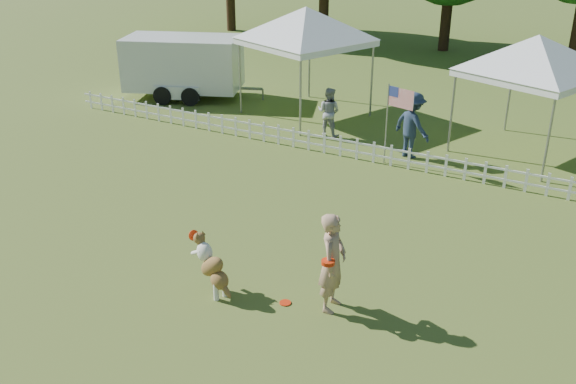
% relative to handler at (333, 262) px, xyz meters
% --- Properties ---
extents(ground, '(120.00, 120.00, 0.00)m').
position_rel_handler_xyz_m(ground, '(-1.76, -0.20, -0.91)').
color(ground, '#496620').
rests_on(ground, ground).
extents(picket_fence, '(22.00, 0.08, 0.60)m').
position_rel_handler_xyz_m(picket_fence, '(-1.76, 6.80, -0.61)').
color(picket_fence, white).
rests_on(picket_fence, ground).
extents(handler, '(0.51, 0.71, 1.81)m').
position_rel_handler_xyz_m(handler, '(0.00, 0.00, 0.00)').
color(handler, tan).
rests_on(handler, ground).
extents(dog, '(1.10, 0.70, 1.08)m').
position_rel_handler_xyz_m(dog, '(-2.07, -0.62, -0.37)').
color(dog, brown).
rests_on(dog, ground).
extents(frisbee_on_turf, '(0.23, 0.23, 0.02)m').
position_rel_handler_xyz_m(frisbee_on_turf, '(-0.77, -0.29, -0.90)').
color(frisbee_on_turf, red).
rests_on(frisbee_on_turf, ground).
extents(canopy_tent_left, '(4.31, 4.31, 3.45)m').
position_rel_handler_xyz_m(canopy_tent_left, '(-5.72, 9.80, 0.82)').
color(canopy_tent_left, white).
rests_on(canopy_tent_left, ground).
extents(canopy_tent_right, '(4.05, 4.05, 3.26)m').
position_rel_handler_xyz_m(canopy_tent_right, '(1.37, 9.53, 0.72)').
color(canopy_tent_right, white).
rests_on(canopy_tent_right, ground).
extents(cargo_trailer, '(5.53, 3.93, 2.23)m').
position_rel_handler_xyz_m(cargo_trailer, '(-10.55, 9.53, 0.21)').
color(cargo_trailer, white).
rests_on(cargo_trailer, ground).
extents(flag_pole, '(0.84, 0.31, 2.20)m').
position_rel_handler_xyz_m(flag_pole, '(-1.75, 6.94, 0.20)').
color(flag_pole, gray).
rests_on(flag_pole, ground).
extents(spectator_a, '(0.73, 0.58, 1.49)m').
position_rel_handler_xyz_m(spectator_a, '(-4.09, 8.25, -0.16)').
color(spectator_a, '#9D9DA2').
rests_on(spectator_a, ground).
extents(spectator_b, '(1.38, 1.13, 1.85)m').
position_rel_handler_xyz_m(spectator_b, '(-1.30, 7.72, 0.02)').
color(spectator_b, '#223049').
rests_on(spectator_b, ground).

